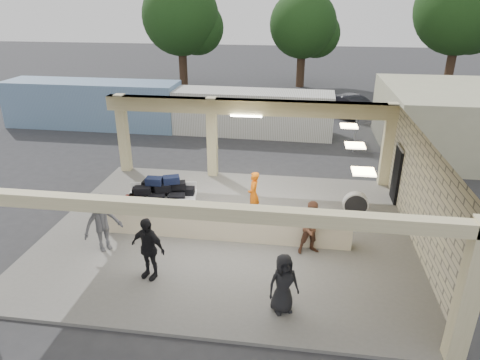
% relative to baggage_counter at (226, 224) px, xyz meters
% --- Properties ---
extents(ground, '(120.00, 120.00, 0.00)m').
position_rel_baggage_counter_xyz_m(ground, '(0.00, 0.50, -0.59)').
color(ground, '#2B2C2E').
rests_on(ground, ground).
extents(pavilion, '(12.01, 10.00, 3.55)m').
position_rel_baggage_counter_xyz_m(pavilion, '(0.21, 1.16, 0.76)').
color(pavilion, '#64625C').
rests_on(pavilion, ground).
extents(baggage_counter, '(8.20, 0.58, 0.98)m').
position_rel_baggage_counter_xyz_m(baggage_counter, '(0.00, 0.00, 0.00)').
color(baggage_counter, beige).
rests_on(baggage_counter, pavilion).
extents(luggage_cart, '(2.67, 1.91, 1.43)m').
position_rel_baggage_counter_xyz_m(luggage_cart, '(-2.61, 1.33, 0.29)').
color(luggage_cart, silver).
rests_on(luggage_cart, pavilion).
extents(drum_fan, '(0.88, 0.49, 0.98)m').
position_rel_baggage_counter_xyz_m(drum_fan, '(4.31, 2.01, 0.04)').
color(drum_fan, silver).
rests_on(drum_fan, pavilion).
extents(baggage_handler, '(0.35, 0.61, 1.66)m').
position_rel_baggage_counter_xyz_m(baggage_handler, '(0.71, 1.70, 0.34)').
color(baggage_handler, orange).
rests_on(baggage_handler, pavilion).
extents(passenger_a, '(0.91, 0.62, 1.73)m').
position_rel_baggage_counter_xyz_m(passenger_a, '(2.76, -0.50, 0.38)').
color(passenger_a, brown).
rests_on(passenger_a, pavilion).
extents(passenger_b, '(1.15, 0.72, 1.85)m').
position_rel_baggage_counter_xyz_m(passenger_b, '(-1.75, -2.38, 0.44)').
color(passenger_b, black).
rests_on(passenger_b, pavilion).
extents(passenger_c, '(1.14, 1.19, 1.89)m').
position_rel_baggage_counter_xyz_m(passenger_c, '(-3.59, -1.25, 0.46)').
color(passenger_c, '#4A4A4F').
rests_on(passenger_c, pavilion).
extents(passenger_d, '(0.85, 0.62, 1.61)m').
position_rel_baggage_counter_xyz_m(passenger_d, '(2.02, -3.27, 0.32)').
color(passenger_d, black).
rests_on(passenger_d, pavilion).
extents(car_white_a, '(5.15, 3.88, 1.33)m').
position_rel_baggage_counter_xyz_m(car_white_a, '(9.33, 13.17, 0.08)').
color(car_white_a, white).
rests_on(car_white_a, ground).
extents(car_white_b, '(5.01, 3.62, 1.49)m').
position_rel_baggage_counter_xyz_m(car_white_b, '(12.19, 14.49, 0.16)').
color(car_white_b, white).
rests_on(car_white_b, ground).
extents(car_dark, '(4.33, 4.26, 1.50)m').
position_rel_baggage_counter_xyz_m(car_dark, '(5.56, 16.05, 0.16)').
color(car_dark, black).
rests_on(car_dark, ground).
extents(container_white, '(11.47, 2.62, 2.47)m').
position_rel_baggage_counter_xyz_m(container_white, '(-1.68, 11.95, 0.65)').
color(container_white, silver).
rests_on(container_white, ground).
extents(container_blue, '(10.51, 2.58, 2.73)m').
position_rel_baggage_counter_xyz_m(container_blue, '(-10.30, 12.11, 0.78)').
color(container_blue, '#6788A5').
rests_on(container_blue, ground).
extents(tree_left, '(6.60, 6.30, 9.00)m').
position_rel_baggage_counter_xyz_m(tree_left, '(-7.68, 24.66, 5.00)').
color(tree_left, '#382619').
rests_on(tree_left, ground).
extents(tree_mid, '(6.00, 5.60, 8.00)m').
position_rel_baggage_counter_xyz_m(tree_mid, '(2.32, 26.66, 4.38)').
color(tree_mid, '#382619').
rests_on(tree_mid, ground).
extents(tree_right, '(7.20, 7.00, 10.00)m').
position_rel_baggage_counter_xyz_m(tree_right, '(14.32, 25.66, 5.63)').
color(tree_right, '#382619').
rests_on(tree_right, ground).
extents(adjacent_building, '(6.00, 8.00, 3.20)m').
position_rel_baggage_counter_xyz_m(adjacent_building, '(9.50, 10.50, 1.01)').
color(adjacent_building, '#B7B691').
rests_on(adjacent_building, ground).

